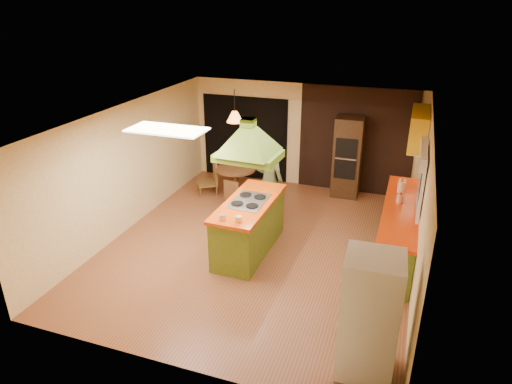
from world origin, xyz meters
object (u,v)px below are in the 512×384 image
at_px(refrigerator, 369,316).
at_px(dining_table, 236,176).
at_px(man, 269,182).
at_px(wall_oven, 347,157).
at_px(kitchen_island, 249,226).
at_px(canister_large, 402,187).

xyz_separation_m(refrigerator, dining_table, (-3.53, 4.54, -0.34)).
distance_m(refrigerator, dining_table, 5.76).
bearing_deg(man, wall_oven, -120.56).
distance_m(kitchen_island, man, 1.39).
bearing_deg(kitchen_island, refrigerator, -42.76).
relative_size(kitchen_island, man, 1.19).
distance_m(wall_oven, canister_large, 2.08).
relative_size(man, canister_large, 7.82).
bearing_deg(kitchen_island, man, 93.24).
distance_m(refrigerator, wall_oven, 5.56).
bearing_deg(dining_table, wall_oven, 20.55).
height_order(refrigerator, dining_table, refrigerator).
xyz_separation_m(kitchen_island, dining_table, (-1.15, 2.25, -0.02)).
relative_size(refrigerator, wall_oven, 0.88).
bearing_deg(wall_oven, man, -127.35).
distance_m(man, refrigerator, 4.37).
height_order(kitchen_island, man, man).
bearing_deg(canister_large, kitchen_island, -149.33).
bearing_deg(canister_large, wall_oven, 127.62).
height_order(man, dining_table, man).
distance_m(man, dining_table, 1.46).
bearing_deg(refrigerator, kitchen_island, 133.48).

